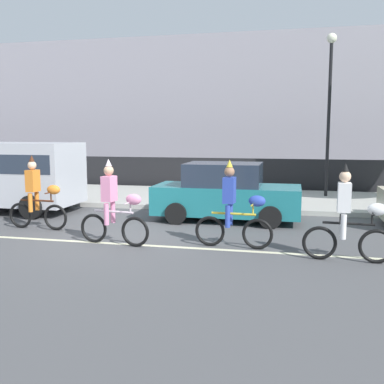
# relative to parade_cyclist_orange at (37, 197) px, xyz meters

# --- Properties ---
(ground_plane) EXTENTS (80.00, 80.00, 0.00)m
(ground_plane) POSITION_rel_parade_cyclist_orange_xyz_m (2.35, -0.52, -0.84)
(ground_plane) COLOR #4C4C4F
(road_centre_line) EXTENTS (36.00, 0.14, 0.01)m
(road_centre_line) POSITION_rel_parade_cyclist_orange_xyz_m (2.35, -1.02, -0.84)
(road_centre_line) COLOR beige
(road_centre_line) RESTS_ON ground
(sidewalk_curb) EXTENTS (60.00, 5.00, 0.15)m
(sidewalk_curb) POSITION_rel_parade_cyclist_orange_xyz_m (2.35, 5.98, -0.77)
(sidewalk_curb) COLOR #ADAAA3
(sidewalk_curb) RESTS_ON ground
(fence_line) EXTENTS (40.00, 0.08, 1.40)m
(fence_line) POSITION_rel_parade_cyclist_orange_xyz_m (2.35, 8.88, -0.14)
(fence_line) COLOR black
(fence_line) RESTS_ON ground
(building_backdrop) EXTENTS (28.00, 8.00, 7.62)m
(building_backdrop) POSITION_rel_parade_cyclist_orange_xyz_m (0.48, 17.48, 2.97)
(building_backdrop) COLOR #99939E
(building_backdrop) RESTS_ON ground
(parade_cyclist_orange) EXTENTS (1.72, 0.50, 1.92)m
(parade_cyclist_orange) POSITION_rel_parade_cyclist_orange_xyz_m (0.00, 0.00, 0.00)
(parade_cyclist_orange) COLOR black
(parade_cyclist_orange) RESTS_ON ground
(parade_cyclist_pink) EXTENTS (1.71, 0.51, 1.92)m
(parade_cyclist_pink) POSITION_rel_parade_cyclist_orange_xyz_m (2.57, -1.10, 0.00)
(parade_cyclist_pink) COLOR black
(parade_cyclist_pink) RESTS_ON ground
(parade_cyclist_cobalt) EXTENTS (1.72, 0.50, 1.92)m
(parade_cyclist_cobalt) POSITION_rel_parade_cyclist_orange_xyz_m (5.21, -0.77, 0.00)
(parade_cyclist_cobalt) COLOR black
(parade_cyclist_cobalt) RESTS_ON ground
(parade_cyclist_zebra) EXTENTS (1.72, 0.50, 1.92)m
(parade_cyclist_zebra) POSITION_rel_parade_cyclist_orange_xyz_m (7.51, -1.33, 0.00)
(parade_cyclist_zebra) COLOR black
(parade_cyclist_zebra) RESTS_ON ground
(parked_van_silver) EXTENTS (5.00, 2.22, 2.18)m
(parked_van_silver) POSITION_rel_parade_cyclist_orange_xyz_m (-2.57, 2.18, 0.44)
(parked_van_silver) COLOR silver
(parked_van_silver) RESTS_ON ground
(parked_car_teal) EXTENTS (4.10, 1.92, 1.64)m
(parked_car_teal) POSITION_rel_parade_cyclist_orange_xyz_m (4.58, 2.25, -0.06)
(parked_car_teal) COLOR #1E727A
(parked_car_teal) RESTS_ON ground
(street_lamp_post) EXTENTS (0.36, 0.36, 5.86)m
(street_lamp_post) POSITION_rel_parade_cyclist_orange_xyz_m (7.63, 6.98, 3.15)
(street_lamp_post) COLOR black
(street_lamp_post) RESTS_ON sidewalk_curb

